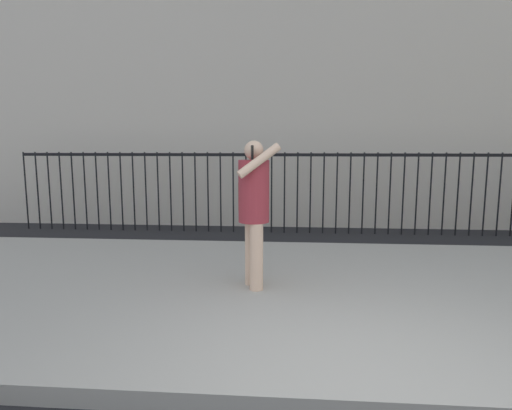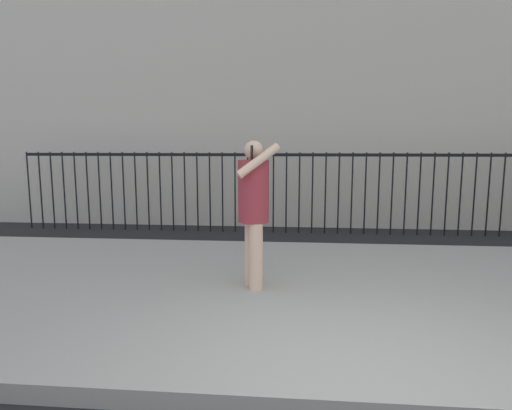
{
  "view_description": "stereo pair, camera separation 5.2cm",
  "coord_description": "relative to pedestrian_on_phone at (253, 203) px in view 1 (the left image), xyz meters",
  "views": [
    {
      "loc": [
        -0.54,
        -2.52,
        1.74
      ],
      "look_at": [
        -0.93,
        2.43,
        1.04
      ],
      "focal_mm": 30.0,
      "sensor_mm": 36.0,
      "label": 1
    },
    {
      "loc": [
        -0.49,
        -2.52,
        1.74
      ],
      "look_at": [
        -0.93,
        2.43,
        1.04
      ],
      "focal_mm": 30.0,
      "sensor_mm": 36.0,
      "label": 2
    }
  ],
  "objects": [
    {
      "name": "building_facade",
      "position": [
        0.94,
        6.35,
        4.04
      ],
      "size": [
        28.0,
        4.0,
        10.27
      ],
      "primitive_type": "cube",
      "color": "beige",
      "rests_on": "ground"
    },
    {
      "name": "iron_fence",
      "position": [
        0.94,
        3.75,
        -0.08
      ],
      "size": [
        12.03,
        0.04,
        1.6
      ],
      "color": "black",
      "rests_on": "ground"
    },
    {
      "name": "pedestrian_on_phone",
      "position": [
        0.0,
        0.0,
        0.0
      ],
      "size": [
        0.53,
        0.72,
        1.64
      ],
      "color": "beige",
      "rests_on": "sidewalk"
    },
    {
      "name": "sidewalk",
      "position": [
        0.94,
        0.05,
        -1.02
      ],
      "size": [
        28.0,
        4.4,
        0.15
      ],
      "primitive_type": "cube",
      "color": "#9E9B93",
      "rests_on": "ground"
    }
  ]
}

